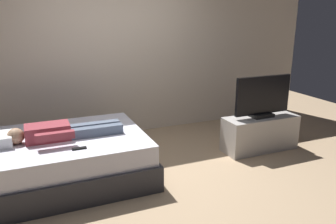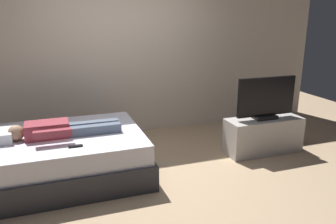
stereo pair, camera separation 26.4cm
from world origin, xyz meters
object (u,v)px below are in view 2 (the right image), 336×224
object	(u,v)px
bed	(59,157)
remote	(76,146)
tv_stand	(263,135)
tv	(266,99)
person	(59,130)

from	to	relation	value
bed	remote	size ratio (longest dim) A/B	13.66
tv_stand	tv	distance (m)	0.53
bed	remote	world-z (taller)	remote
bed	person	world-z (taller)	person
remote	person	bearing A→B (deg)	110.47
tv	bed	bearing A→B (deg)	177.02
bed	tv_stand	size ratio (longest dim) A/B	1.86
person	tv	distance (m)	2.76
person	remote	bearing A→B (deg)	-69.53
person	tv_stand	distance (m)	2.78
remote	tv	distance (m)	2.63
tv	tv_stand	bearing A→B (deg)	0.00
remote	tv_stand	world-z (taller)	remote
person	tv	world-z (taller)	tv
tv_stand	tv	xyz separation A→B (m)	(-0.00, 0.00, 0.53)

